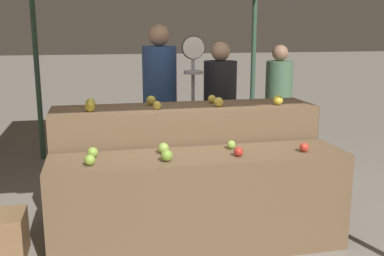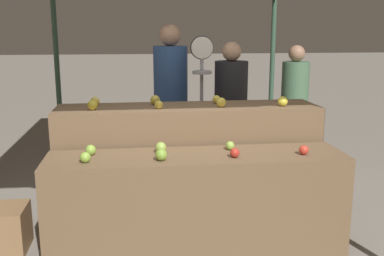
% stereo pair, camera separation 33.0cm
% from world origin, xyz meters
% --- Properties ---
extents(ground_plane, '(60.00, 60.00, 0.00)m').
position_xyz_m(ground_plane, '(0.00, 0.00, 0.00)').
color(ground_plane, gray).
extents(display_counter_front, '(2.35, 0.55, 0.80)m').
position_xyz_m(display_counter_front, '(0.00, 0.00, 0.40)').
color(display_counter_front, brown).
rests_on(display_counter_front, ground_plane).
extents(display_counter_back, '(2.35, 0.55, 1.09)m').
position_xyz_m(display_counter_back, '(0.00, 0.60, 0.54)').
color(display_counter_back, brown).
rests_on(display_counter_back, ground_plane).
extents(apple_front_0, '(0.08, 0.08, 0.08)m').
position_xyz_m(apple_front_0, '(-0.85, -0.10, 0.84)').
color(apple_front_0, '#84AD3D').
rests_on(apple_front_0, display_counter_front).
extents(apple_front_1, '(0.09, 0.09, 0.09)m').
position_xyz_m(apple_front_1, '(-0.29, -0.12, 0.84)').
color(apple_front_1, '#7AA338').
rests_on(apple_front_1, display_counter_front).
extents(apple_front_2, '(0.07, 0.07, 0.07)m').
position_xyz_m(apple_front_2, '(0.28, -0.11, 0.84)').
color(apple_front_2, '#B72D23').
rests_on(apple_front_2, display_counter_front).
extents(apple_front_3, '(0.08, 0.08, 0.08)m').
position_xyz_m(apple_front_3, '(0.83, -0.10, 0.84)').
color(apple_front_3, red).
rests_on(apple_front_3, display_counter_front).
extents(apple_front_4, '(0.08, 0.08, 0.08)m').
position_xyz_m(apple_front_4, '(-0.82, 0.10, 0.84)').
color(apple_front_4, '#84AD3D').
rests_on(apple_front_4, display_counter_front).
extents(apple_front_5, '(0.09, 0.09, 0.09)m').
position_xyz_m(apple_front_5, '(-0.28, 0.10, 0.84)').
color(apple_front_5, '#8EB247').
rests_on(apple_front_5, display_counter_front).
extents(apple_front_6, '(0.07, 0.07, 0.07)m').
position_xyz_m(apple_front_6, '(0.29, 0.12, 0.84)').
color(apple_front_6, '#8EB247').
rests_on(apple_front_6, display_counter_front).
extents(apple_back_0, '(0.09, 0.09, 0.09)m').
position_xyz_m(apple_back_0, '(-0.83, 0.50, 1.13)').
color(apple_back_0, gold).
rests_on(apple_back_0, display_counter_back).
extents(apple_back_1, '(0.07, 0.07, 0.07)m').
position_xyz_m(apple_back_1, '(-0.27, 0.49, 1.12)').
color(apple_back_1, yellow).
rests_on(apple_back_1, display_counter_back).
extents(apple_back_2, '(0.09, 0.09, 0.09)m').
position_xyz_m(apple_back_2, '(0.28, 0.50, 1.13)').
color(apple_back_2, yellow).
rests_on(apple_back_2, display_counter_back).
extents(apple_back_3, '(0.09, 0.09, 0.09)m').
position_xyz_m(apple_back_3, '(0.84, 0.48, 1.13)').
color(apple_back_3, gold).
rests_on(apple_back_3, display_counter_back).
extents(apple_back_4, '(0.08, 0.08, 0.08)m').
position_xyz_m(apple_back_4, '(-0.83, 0.71, 1.13)').
color(apple_back_4, yellow).
rests_on(apple_back_4, display_counter_back).
extents(apple_back_5, '(0.09, 0.09, 0.09)m').
position_xyz_m(apple_back_5, '(-0.29, 0.72, 1.13)').
color(apple_back_5, gold).
rests_on(apple_back_5, display_counter_back).
extents(apple_back_6, '(0.08, 0.08, 0.08)m').
position_xyz_m(apple_back_6, '(0.28, 0.72, 1.12)').
color(apple_back_6, yellow).
rests_on(apple_back_6, display_counter_back).
extents(produce_scale, '(0.24, 0.20, 1.70)m').
position_xyz_m(produce_scale, '(0.22, 1.27, 1.21)').
color(produce_scale, '#99999E').
rests_on(produce_scale, ground_plane).
extents(person_vendor_at_scale, '(0.40, 0.40, 1.63)m').
position_xyz_m(person_vendor_at_scale, '(0.60, 1.56, 0.93)').
color(person_vendor_at_scale, '#2D2D38').
rests_on(person_vendor_at_scale, ground_plane).
extents(person_customer_left, '(0.51, 0.51, 1.82)m').
position_xyz_m(person_customer_left, '(-0.07, 1.68, 1.05)').
color(person_customer_left, '#2D2D38').
rests_on(person_customer_left, ground_plane).
extents(person_customer_right, '(0.37, 0.37, 1.57)m').
position_xyz_m(person_customer_right, '(1.56, 2.14, 0.90)').
color(person_customer_right, '#2D2D38').
rests_on(person_customer_right, ground_plane).
extents(wooden_crate_side, '(0.37, 0.37, 0.37)m').
position_xyz_m(wooden_crate_side, '(-1.55, 0.18, 0.18)').
color(wooden_crate_side, olive).
rests_on(wooden_crate_side, ground_plane).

